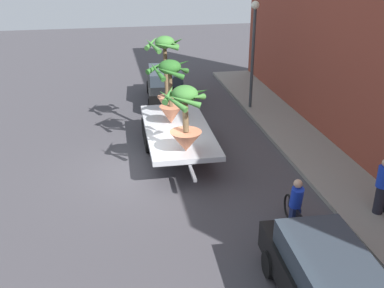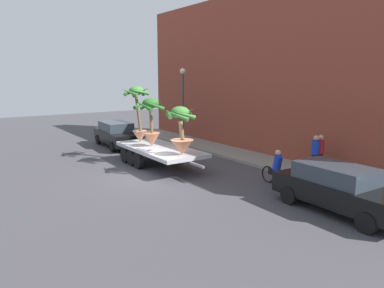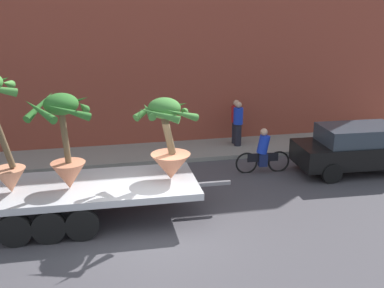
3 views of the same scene
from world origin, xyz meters
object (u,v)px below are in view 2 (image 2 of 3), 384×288
at_px(street_lamp, 183,96).
at_px(flatbed_trailer, 157,151).
at_px(pedestrian_far_left, 320,152).
at_px(cyclist, 277,170).
at_px(pedestrian_near_gate, 315,153).
at_px(potted_palm_rear, 151,121).
at_px(parked_car, 339,188).
at_px(trailing_car, 117,134).
at_px(potted_palm_front, 181,132).
at_px(potted_palm_middle, 138,110).

bearing_deg(street_lamp, flatbed_trailer, -47.07).
bearing_deg(pedestrian_far_left, cyclist, -88.93).
bearing_deg(pedestrian_near_gate, pedestrian_far_left, 87.74).
distance_m(potted_palm_rear, street_lamp, 5.65).
xyz_separation_m(pedestrian_far_left, street_lamp, (-9.62, -1.15, 2.19)).
xyz_separation_m(flatbed_trailer, parked_car, (9.06, 1.75, 0.07)).
xyz_separation_m(trailing_car, street_lamp, (2.08, 3.74, 2.40)).
xyz_separation_m(potted_palm_front, street_lamp, (-6.12, 4.18, 1.20)).
bearing_deg(cyclist, potted_palm_front, -145.55).
distance_m(potted_palm_middle, potted_palm_front, 4.17).
relative_size(flatbed_trailer, trailing_car, 1.38).
xyz_separation_m(potted_palm_front, cyclist, (3.55, 2.44, -1.36)).
bearing_deg(potted_palm_rear, cyclist, 22.60).
bearing_deg(parked_car, potted_palm_middle, -170.14).
bearing_deg(cyclist, parked_car, -10.85).
height_order(potted_palm_rear, potted_palm_middle, potted_palm_middle).
height_order(pedestrian_far_left, street_lamp, street_lamp).
distance_m(pedestrian_near_gate, street_lamp, 9.88).
distance_m(potted_palm_front, pedestrian_far_left, 6.45).
relative_size(potted_palm_front, trailing_car, 0.46).
xyz_separation_m(flatbed_trailer, cyclist, (5.84, 2.37, -0.09)).
distance_m(potted_palm_middle, cyclist, 8.31).
distance_m(potted_palm_middle, trailing_car, 4.52).
height_order(potted_palm_rear, pedestrian_far_left, potted_palm_rear).
bearing_deg(flatbed_trailer, parked_car, 10.93).
height_order(potted_palm_rear, parked_car, potted_palm_rear).
xyz_separation_m(potted_palm_rear, pedestrian_far_left, (6.08, 5.44, -1.24)).
xyz_separation_m(pedestrian_near_gate, street_lamp, (-9.60, -0.82, 2.19)).
bearing_deg(pedestrian_far_left, trailing_car, -157.34).
bearing_deg(pedestrian_near_gate, flatbed_trailer, -139.49).
relative_size(trailing_car, pedestrian_far_left, 2.75).
xyz_separation_m(potted_palm_rear, potted_palm_middle, (-1.54, 0.04, 0.40)).
bearing_deg(trailing_car, pedestrian_near_gate, 21.33).
distance_m(potted_palm_middle, pedestrian_near_gate, 9.29).
bearing_deg(pedestrian_far_left, flatbed_trailer, -137.76).
height_order(potted_palm_middle, pedestrian_near_gate, potted_palm_middle).
distance_m(potted_palm_front, street_lamp, 7.51).
xyz_separation_m(parked_car, trailing_car, (-14.97, -1.38, 0.00)).
xyz_separation_m(flatbed_trailer, trailing_car, (-5.91, 0.37, 0.07)).
height_order(flatbed_trailer, potted_palm_front, potted_palm_front).
xyz_separation_m(potted_palm_middle, parked_car, (10.89, 1.89, -1.86)).
height_order(flatbed_trailer, cyclist, cyclist).
relative_size(parked_car, trailing_car, 0.97).
bearing_deg(potted_palm_rear, street_lamp, 129.49).
bearing_deg(pedestrian_near_gate, trailing_car, -158.67).
distance_m(flatbed_trailer, potted_palm_rear, 1.56).
relative_size(potted_palm_front, parked_car, 0.48).
relative_size(potted_palm_rear, potted_palm_middle, 0.81).
bearing_deg(pedestrian_far_left, street_lamp, -173.21).
height_order(potted_palm_rear, trailing_car, potted_palm_rear).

